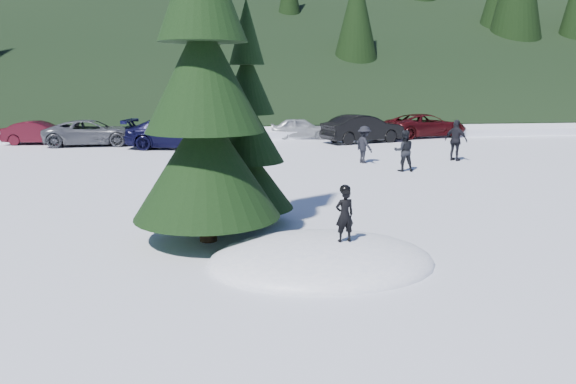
{
  "coord_description": "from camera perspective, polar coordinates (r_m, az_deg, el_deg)",
  "views": [
    {
      "loc": [
        -2.07,
        -10.31,
        3.56
      ],
      "look_at": [
        -0.44,
        1.6,
        1.1
      ],
      "focal_mm": 35.0,
      "sensor_mm": 36.0,
      "label": 1
    }
  ],
  "objects": [
    {
      "name": "spruce_tall",
      "position": [
        12.12,
        -8.53,
        10.3
      ],
      "size": [
        3.2,
        3.2,
        8.6
      ],
      "color": "black",
      "rests_on": "ground"
    },
    {
      "name": "adult_2",
      "position": [
        23.9,
        7.75,
        4.79
      ],
      "size": [
        0.86,
        1.14,
        1.56
      ],
      "primitive_type": "imported",
      "rotation": [
        0.0,
        0.0,
        1.88
      ],
      "color": "black",
      "rests_on": "ground"
    },
    {
      "name": "ground",
      "position": [
        11.11,
        3.4,
        -7.15
      ],
      "size": [
        200.0,
        200.0,
        0.0
      ],
      "primitive_type": "plane",
      "color": "white",
      "rests_on": "ground"
    },
    {
      "name": "car_1",
      "position": [
        33.26,
        -23.9,
        5.53
      ],
      "size": [
        3.88,
        1.62,
        1.25
      ],
      "primitive_type": "imported",
      "rotation": [
        0.0,
        0.0,
        1.49
      ],
      "color": "#3A0A13",
      "rests_on": "ground"
    },
    {
      "name": "snow_mound",
      "position": [
        11.11,
        3.4,
        -7.15
      ],
      "size": [
        4.48,
        3.52,
        0.96
      ],
      "primitive_type": "ellipsoid",
      "color": "white",
      "rests_on": "ground"
    },
    {
      "name": "car_5",
      "position": [
        31.53,
        7.63,
        6.39
      ],
      "size": [
        4.94,
        3.02,
        1.54
      ],
      "primitive_type": "imported",
      "rotation": [
        0.0,
        0.0,
        1.89
      ],
      "color": "black",
      "rests_on": "ground"
    },
    {
      "name": "car_4",
      "position": [
        33.34,
        1.32,
        6.5
      ],
      "size": [
        3.77,
        1.98,
        1.22
      ],
      "primitive_type": "imported",
      "rotation": [
        0.0,
        0.0,
        1.42
      ],
      "color": "#9DA1A5",
      "rests_on": "ground"
    },
    {
      "name": "car_3",
      "position": [
        29.1,
        -11.15,
        5.85
      ],
      "size": [
        5.58,
        3.12,
        1.53
      ],
      "primitive_type": "imported",
      "rotation": [
        0.0,
        0.0,
        1.38
      ],
      "color": "black",
      "rests_on": "ground"
    },
    {
      "name": "child_skier",
      "position": [
        10.71,
        5.77,
        -2.35
      ],
      "size": [
        0.42,
        0.31,
        1.03
      ],
      "primitive_type": "imported",
      "rotation": [
        0.0,
        0.0,
        3.33
      ],
      "color": "black",
      "rests_on": "snow_mound"
    },
    {
      "name": "adult_1",
      "position": [
        25.38,
        16.7,
        5.05
      ],
      "size": [
        0.98,
        1.09,
        1.78
      ],
      "primitive_type": "imported",
      "rotation": [
        0.0,
        0.0,
        2.23
      ],
      "color": "black",
      "rests_on": "ground"
    },
    {
      "name": "spruce_short",
      "position": [
        13.62,
        -4.09,
        5.4
      ],
      "size": [
        2.2,
        2.2,
        5.37
      ],
      "color": "black",
      "rests_on": "ground"
    },
    {
      "name": "adult_0",
      "position": [
        22.05,
        11.7,
        4.12
      ],
      "size": [
        0.84,
        0.69,
        1.58
      ],
      "primitive_type": "imported",
      "rotation": [
        0.0,
        0.0,
        3.01
      ],
      "color": "black",
      "rests_on": "ground"
    },
    {
      "name": "car_6",
      "position": [
        35.1,
        13.78,
        6.58
      ],
      "size": [
        5.45,
        3.42,
        1.41
      ],
      "primitive_type": "imported",
      "rotation": [
        0.0,
        0.0,
        1.8
      ],
      "color": "#380A0D",
      "rests_on": "ground"
    },
    {
      "name": "car_2",
      "position": [
        31.68,
        -19.27,
        5.72
      ],
      "size": [
        4.97,
        2.43,
        1.36
      ],
      "primitive_type": "imported",
      "rotation": [
        0.0,
        0.0,
        1.61
      ],
      "color": "#52555B",
      "rests_on": "ground"
    }
  ]
}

